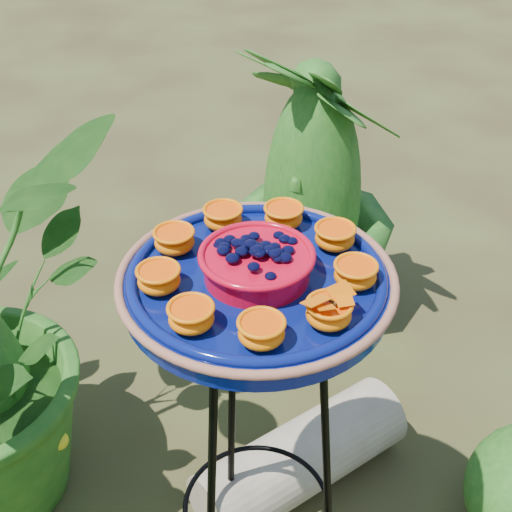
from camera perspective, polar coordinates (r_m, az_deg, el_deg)
tripod_stand at (r=1.33m, az=0.05°, el=-14.01°), size 0.33×0.34×0.81m
feeder_dish at (r=1.08m, az=0.07°, el=-1.71°), size 0.46×0.46×0.10m
driftwood_log at (r=1.81m, az=3.62°, el=-15.82°), size 0.56×0.24×0.18m
shrub_back_right at (r=2.10m, az=4.52°, el=5.08°), size 0.59×0.59×0.88m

